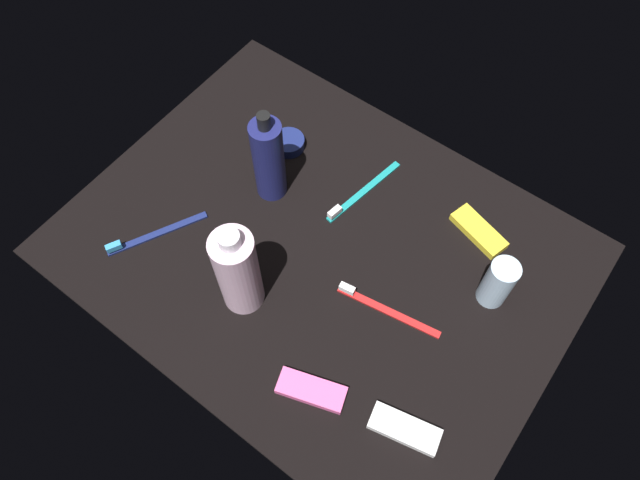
# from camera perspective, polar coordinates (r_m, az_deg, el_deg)

# --- Properties ---
(ground_plane) EXTENTS (0.84, 0.64, 0.01)m
(ground_plane) POSITION_cam_1_polar(r_m,az_deg,el_deg) (1.02, 0.00, -0.98)
(ground_plane) COLOR black
(lotion_bottle) EXTENTS (0.05, 0.05, 0.20)m
(lotion_bottle) POSITION_cam_1_polar(r_m,az_deg,el_deg) (1.01, -4.97, 7.74)
(lotion_bottle) COLOR navy
(lotion_bottle) RESTS_ON ground_plane
(bodywash_bottle) EXTENTS (0.07, 0.07, 0.20)m
(bodywash_bottle) POSITION_cam_1_polar(r_m,az_deg,el_deg) (0.91, -7.92, -2.99)
(bodywash_bottle) COLOR silver
(bodywash_bottle) RESTS_ON ground_plane
(deodorant_stick) EXTENTS (0.05, 0.05, 0.10)m
(deodorant_stick) POSITION_cam_1_polar(r_m,az_deg,el_deg) (0.97, 16.74, -3.96)
(deodorant_stick) COLOR silver
(deodorant_stick) RESTS_ON ground_plane
(toothbrush_red) EXTENTS (0.18, 0.04, 0.02)m
(toothbrush_red) POSITION_cam_1_polar(r_m,az_deg,el_deg) (0.97, 6.00, -6.47)
(toothbrush_red) COLOR red
(toothbrush_red) RESTS_ON ground_plane
(toothbrush_navy) EXTENTS (0.09, 0.17, 0.02)m
(toothbrush_navy) POSITION_cam_1_polar(r_m,az_deg,el_deg) (1.07, -15.94, 0.47)
(toothbrush_navy) COLOR navy
(toothbrush_navy) RESTS_ON ground_plane
(toothbrush_teal) EXTENTS (0.04, 0.18, 0.02)m
(toothbrush_teal) POSITION_cam_1_polar(r_m,az_deg,el_deg) (1.07, 3.85, 4.46)
(toothbrush_teal) COLOR teal
(toothbrush_teal) RESTS_ON ground_plane
(snack_bar_pink) EXTENTS (0.11, 0.07, 0.01)m
(snack_bar_pink) POSITION_cam_1_polar(r_m,az_deg,el_deg) (0.92, -0.84, -14.25)
(snack_bar_pink) COLOR #E55999
(snack_bar_pink) RESTS_ON ground_plane
(snack_bar_yellow) EXTENTS (0.11, 0.07, 0.01)m
(snack_bar_yellow) POSITION_cam_1_polar(r_m,az_deg,el_deg) (1.06, 15.01, 0.84)
(snack_bar_yellow) COLOR yellow
(snack_bar_yellow) RESTS_ON ground_plane
(snack_bar_white) EXTENTS (0.11, 0.06, 0.01)m
(snack_bar_white) POSITION_cam_1_polar(r_m,az_deg,el_deg) (0.92, 8.14, -17.55)
(snack_bar_white) COLOR white
(snack_bar_white) RESTS_ON ground_plane
(cream_tin_left) EXTENTS (0.06, 0.06, 0.02)m
(cream_tin_left) POSITION_cam_1_polar(r_m,az_deg,el_deg) (1.13, -3.03, 9.31)
(cream_tin_left) COLOR navy
(cream_tin_left) RESTS_ON ground_plane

